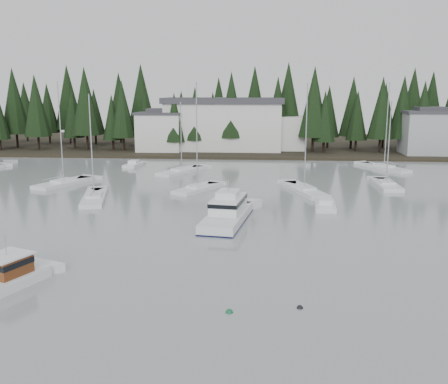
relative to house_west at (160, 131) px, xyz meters
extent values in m
plane|color=gray|center=(18.00, -79.00, -4.65)|extent=(260.00, 260.00, 0.00)
cube|color=black|center=(18.00, 18.00, -4.65)|extent=(240.00, 54.00, 1.00)
cube|color=silver|center=(0.00, 0.00, -0.40)|extent=(9.00, 7.00, 7.50)
cube|color=#38383D|center=(0.00, 0.00, 3.60)|extent=(9.54, 7.42, 0.50)
cube|color=#38383D|center=(0.00, 0.00, 4.20)|extent=(4.95, 3.85, 0.80)
cube|color=#999EA0|center=(54.00, -1.00, -0.15)|extent=(10.00, 8.00, 8.00)
cube|color=#38383D|center=(54.00, -1.00, 4.10)|extent=(10.60, 8.48, 0.50)
cube|color=#38383D|center=(54.00, -1.00, 4.70)|extent=(5.50, 4.40, 0.80)
cube|color=silver|center=(13.00, 3.00, 0.85)|extent=(24.00, 10.00, 10.00)
cube|color=#38383D|center=(13.00, 3.00, 6.15)|extent=(25.00, 11.00, 1.20)
cube|color=silver|center=(25.00, 5.00, -0.65)|extent=(10.00, 8.00, 7.00)
cube|color=#45200D|center=(4.71, -72.29, -3.27)|extent=(3.03, 3.15, 1.29)
cube|color=white|center=(4.71, -72.29, -2.58)|extent=(3.41, 3.56, 0.11)
cube|color=black|center=(4.71, -72.29, -3.01)|extent=(3.09, 3.21, 0.37)
cylinder|color=#A5A8AD|center=(4.71, -72.29, -1.79)|extent=(0.08, 0.08, 1.48)
cube|color=silver|center=(18.08, -54.69, -4.51)|extent=(4.86, 11.33, 1.60)
cube|color=black|center=(18.08, -54.69, -4.62)|extent=(4.90, 11.39, 0.22)
cube|color=white|center=(18.16, -54.15, -2.96)|extent=(3.54, 6.03, 1.45)
cube|color=black|center=(18.16, -54.15, -2.61)|extent=(3.61, 6.09, 0.40)
cube|color=white|center=(18.16, -54.15, -1.91)|extent=(2.41, 3.10, 0.65)
cylinder|color=#A5A8AD|center=(18.16, -54.15, -1.12)|extent=(0.10, 0.10, 1.10)
cube|color=silver|center=(41.64, -18.37, -4.68)|extent=(7.01, 10.68, 1.05)
cube|color=white|center=(41.64, -18.37, -4.03)|extent=(3.15, 4.02, 0.30)
cylinder|color=#A5A8AD|center=(41.64, -18.37, 2.69)|extent=(0.14, 0.14, 13.69)
cube|color=silver|center=(-6.01, -36.54, -4.68)|extent=(6.27, 9.73, 1.05)
cube|color=white|center=(-6.01, -36.54, -4.03)|extent=(3.11, 3.71, 0.30)
cylinder|color=#A5A8AD|center=(-6.01, -36.54, 2.64)|extent=(0.14, 0.14, 13.59)
cube|color=silver|center=(8.56, -24.71, -4.68)|extent=(7.11, 10.36, 1.05)
cube|color=white|center=(8.56, -24.71, -4.03)|extent=(3.31, 3.98, 0.30)
cylinder|color=#A5A8AD|center=(8.56, -24.71, 1.16)|extent=(0.14, 0.14, 10.64)
cube|color=silver|center=(26.89, -38.81, -4.68)|extent=(5.76, 10.99, 1.05)
cube|color=white|center=(26.89, -38.81, -4.03)|extent=(2.84, 4.02, 0.30)
cylinder|color=#A5A8AD|center=(26.89, -38.81, 2.50)|extent=(0.14, 0.14, 13.31)
cube|color=silver|center=(1.42, -45.65, -4.68)|extent=(4.86, 10.36, 1.05)
cube|color=white|center=(1.42, -45.65, -4.03)|extent=(2.52, 3.74, 0.30)
cylinder|color=#A5A8AD|center=(1.42, -45.65, 1.82)|extent=(0.14, 0.14, 11.95)
cube|color=silver|center=(13.01, -39.12, -4.68)|extent=(6.00, 8.44, 1.05)
cube|color=white|center=(13.01, -39.12, -4.03)|extent=(2.85, 3.29, 0.30)
cylinder|color=#A5A8AD|center=(13.01, -39.12, 2.56)|extent=(0.14, 0.14, 13.42)
cube|color=silver|center=(38.33, -34.13, -4.68)|extent=(2.68, 8.86, 1.05)
cube|color=white|center=(38.33, -34.13, -4.03)|extent=(1.87, 3.01, 0.30)
cylinder|color=#A5A8AD|center=(38.33, -34.13, 1.34)|extent=(0.14, 0.14, 11.00)
cube|color=silver|center=(28.49, -47.90, -4.60)|extent=(2.56, 5.35, 0.90)
cube|color=white|center=(28.49, -47.90, -3.90)|extent=(1.61, 1.77, 0.55)
cube|color=silver|center=(-0.83, -18.64, -4.60)|extent=(2.84, 5.53, 0.90)
cube|color=white|center=(-0.83, -18.64, -3.90)|extent=(1.69, 1.87, 0.55)
sphere|color=#145933|center=(19.75, -75.30, -4.65)|extent=(0.43, 0.43, 0.43)
sphere|color=black|center=(23.93, -74.37, -4.65)|extent=(0.39, 0.39, 0.39)
camera|label=1|loc=(21.64, -102.54, 8.12)|focal=40.00mm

